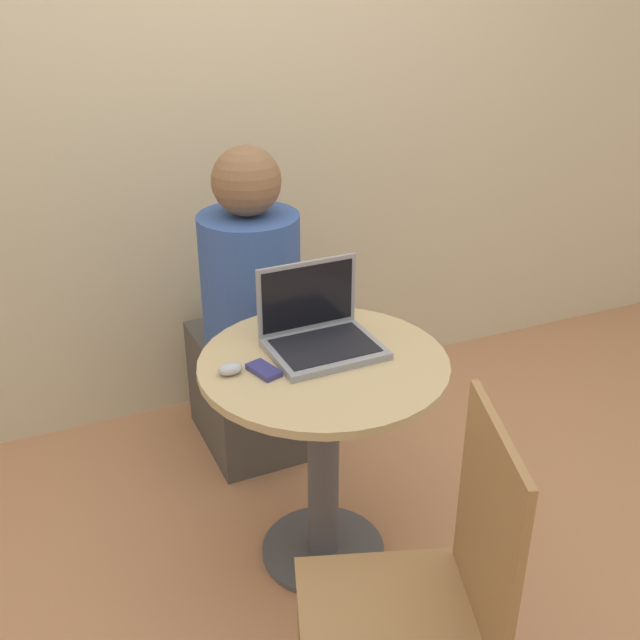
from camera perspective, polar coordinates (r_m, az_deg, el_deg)
ground_plane at (r=2.52m, az=0.24°, el=-17.22°), size 12.00×12.00×0.00m
back_wall at (r=2.86m, az=-8.73°, el=17.36°), size 7.00×0.05×2.60m
round_table at (r=2.20m, az=0.26°, el=-7.72°), size 0.71×0.71×0.71m
laptop at (r=2.14m, az=-0.07°, el=-0.89°), size 0.32×0.26×0.23m
cell_phone at (r=2.04m, az=-4.35°, el=-3.78°), size 0.08×0.11×0.02m
computer_mouse at (r=2.03m, az=-6.86°, el=-3.72°), size 0.07×0.04×0.03m
chair_empty at (r=1.74m, az=8.06°, el=-20.70°), size 0.51×0.51×0.91m
person_seated at (r=2.70m, az=-5.52°, el=-1.03°), size 0.34×0.53×1.19m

